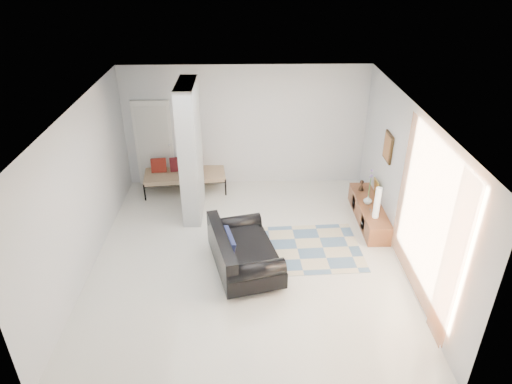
{
  "coord_description": "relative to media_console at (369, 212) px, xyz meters",
  "views": [
    {
      "loc": [
        0.01,
        -6.79,
        5.07
      ],
      "look_at": [
        0.19,
        0.6,
        1.02
      ],
      "focal_mm": 32.0,
      "sensor_mm": 36.0,
      "label": 1
    }
  ],
  "objects": [
    {
      "name": "partition_column",
      "position": [
        -3.62,
        0.43,
        1.2
      ],
      "size": [
        0.35,
        1.2,
        2.8
      ],
      "primitive_type": "cube",
      "color": "#9FA4A6",
      "rests_on": "floor"
    },
    {
      "name": "vase",
      "position": [
        -0.05,
        0.01,
        0.29
      ],
      "size": [
        0.18,
        0.18,
        0.18
      ],
      "primitive_type": "imported",
      "rotation": [
        0.0,
        0.0,
        0.05
      ],
      "color": "silver",
      "rests_on": "media_console"
    },
    {
      "name": "ceiling",
      "position": [
        -2.52,
        -1.17,
        2.6
      ],
      "size": [
        6.0,
        6.0,
        0.0
      ],
      "primitive_type": "plane",
      "rotation": [
        3.14,
        0.0,
        0.0
      ],
      "color": "white",
      "rests_on": "wall_back"
    },
    {
      "name": "cylinder_lamp",
      "position": [
        -0.02,
        -0.51,
        0.51
      ],
      "size": [
        0.12,
        0.12,
        0.64
      ],
      "primitive_type": "cylinder",
      "color": "white",
      "rests_on": "media_console"
    },
    {
      "name": "media_console",
      "position": [
        0.0,
        0.0,
        0.0
      ],
      "size": [
        0.45,
        1.88,
        0.8
      ],
      "color": "brown",
      "rests_on": "floor"
    },
    {
      "name": "daybed",
      "position": [
        -3.95,
        1.45,
        0.21
      ],
      "size": [
        1.91,
        0.98,
        0.77
      ],
      "rotation": [
        0.0,
        0.0,
        0.11
      ],
      "color": "black",
      "rests_on": "floor"
    },
    {
      "name": "wall_right",
      "position": [
        0.23,
        -1.17,
        1.2
      ],
      "size": [
        0.0,
        6.0,
        6.0
      ],
      "primitive_type": "plane",
      "rotation": [
        1.57,
        0.0,
        -1.57
      ],
      "color": "silver",
      "rests_on": "ground"
    },
    {
      "name": "wall_left",
      "position": [
        -5.27,
        -1.17,
        1.2
      ],
      "size": [
        0.0,
        6.0,
        6.0
      ],
      "primitive_type": "plane",
      "rotation": [
        1.57,
        0.0,
        1.57
      ],
      "color": "silver",
      "rests_on": "ground"
    },
    {
      "name": "wall_front",
      "position": [
        -2.52,
        -4.17,
        1.2
      ],
      "size": [
        6.0,
        0.0,
        6.0
      ],
      "primitive_type": "plane",
      "rotation": [
        -1.57,
        0.0,
        0.0
      ],
      "color": "silver",
      "rests_on": "ground"
    },
    {
      "name": "wall_back",
      "position": [
        -2.52,
        1.83,
        1.2
      ],
      "size": [
        6.0,
        0.0,
        6.0
      ],
      "primitive_type": "plane",
      "rotation": [
        1.57,
        0.0,
        0.0
      ],
      "color": "silver",
      "rests_on": "ground"
    },
    {
      "name": "hallway_door",
      "position": [
        -4.62,
        1.79,
        0.82
      ],
      "size": [
        0.85,
        0.06,
        2.04
      ],
      "primitive_type": "cube",
      "color": "white",
      "rests_on": "floor"
    },
    {
      "name": "loveseat",
      "position": [
        -2.62,
        -1.52,
        0.15
      ],
      "size": [
        1.39,
        1.91,
        0.76
      ],
      "rotation": [
        0.0,
        0.0,
        0.25
      ],
      "color": "silver",
      "rests_on": "floor"
    },
    {
      "name": "wall_art",
      "position": [
        0.2,
        -0.0,
        1.45
      ],
      "size": [
        0.04,
        0.45,
        0.55
      ],
      "primitive_type": "cube",
      "color": "#38240F",
      "rests_on": "wall_right"
    },
    {
      "name": "curtain",
      "position": [
        0.15,
        -2.32,
        1.25
      ],
      "size": [
        0.0,
        2.55,
        2.55
      ],
      "primitive_type": "plane",
      "rotation": [
        1.57,
        0.0,
        1.57
      ],
      "color": "orange",
      "rests_on": "wall_right"
    },
    {
      "name": "floor",
      "position": [
        -2.52,
        -1.17,
        -0.2
      ],
      "size": [
        6.0,
        6.0,
        0.0
      ],
      "primitive_type": "plane",
      "color": "silver",
      "rests_on": "ground"
    },
    {
      "name": "area_rug",
      "position": [
        -1.57,
        -0.97,
        -0.2
      ],
      "size": [
        2.43,
        1.69,
        0.01
      ],
      "primitive_type": "cube",
      "rotation": [
        0.0,
        0.0,
        0.05
      ],
      "color": "#C1B593",
      "rests_on": "floor"
    },
    {
      "name": "bronze_figurine",
      "position": [
        -0.05,
        0.59,
        0.31
      ],
      "size": [
        0.13,
        0.13,
        0.24
      ],
      "primitive_type": null,
      "rotation": [
        0.0,
        0.0,
        0.1
      ],
      "color": "black",
      "rests_on": "media_console"
    }
  ]
}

